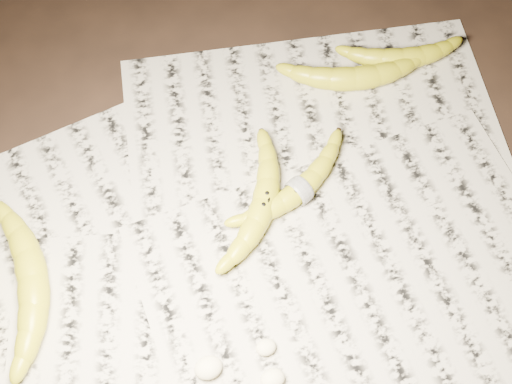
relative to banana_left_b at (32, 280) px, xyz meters
name	(u,v)px	position (x,y,z in m)	size (l,w,h in m)	color
ground	(253,240)	(0.29, -0.04, -0.03)	(3.00, 3.00, 0.00)	black
newspaper_patch	(244,251)	(0.27, -0.05, -0.02)	(0.90, 0.70, 0.01)	#B4AD9A
banana_left_b	(32,280)	(0.00, 0.00, 0.00)	(0.21, 0.07, 0.04)	#B5A916
banana_center	(264,203)	(0.32, 0.00, 0.00)	(0.19, 0.06, 0.04)	#B5A916
banana_taped	(299,189)	(0.37, 0.00, 0.00)	(0.19, 0.05, 0.03)	#B5A916
banana_upper_a	(354,77)	(0.53, 0.14, 0.00)	(0.19, 0.06, 0.04)	#B5A916
banana_upper_b	(402,57)	(0.61, 0.15, 0.00)	(0.16, 0.05, 0.03)	#B5A916
measuring_tape	(299,189)	(0.37, 0.00, 0.00)	(0.04, 0.04, 0.00)	white
flesh_chunk_a	(208,367)	(0.17, -0.19, -0.01)	(0.04, 0.03, 0.02)	#EFEAB9
flesh_chunk_b	(273,378)	(0.24, -0.23, -0.01)	(0.03, 0.03, 0.02)	#EFEAB9
flesh_chunk_c	(266,347)	(0.25, -0.19, -0.01)	(0.03, 0.02, 0.02)	#EFEAB9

